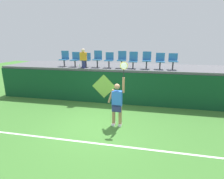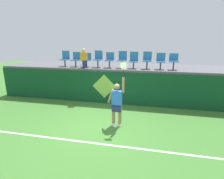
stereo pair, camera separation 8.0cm
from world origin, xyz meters
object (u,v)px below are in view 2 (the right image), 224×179
(tennis_ball, at_px, (120,121))
(stadium_chair_9, at_px, (174,60))
(stadium_chair_6, at_px, (134,60))
(stadium_chair_8, at_px, (161,60))
(stadium_chair_1, at_px, (76,59))
(water_bottle, at_px, (80,66))
(stadium_chair_2, at_px, (87,59))
(stadium_chair_0, at_px, (65,58))
(stadium_chair_3, at_px, (98,58))
(stadium_chair_5, at_px, (122,59))
(spectator_0, at_px, (84,58))
(stadium_chair_4, at_px, (110,59))
(tennis_player, at_px, (117,103))
(stadium_chair_7, at_px, (147,59))

(tennis_ball, xyz_separation_m, stadium_chair_9, (2.24, 2.85, 2.25))
(stadium_chair_6, distance_m, stadium_chair_8, 1.38)
(stadium_chair_1, bearing_deg, water_bottle, -50.12)
(water_bottle, bearing_deg, stadium_chair_6, 11.13)
(stadium_chair_2, distance_m, stadium_chair_9, 4.62)
(stadium_chair_0, relative_size, stadium_chair_3, 0.96)
(stadium_chair_5, bearing_deg, stadium_chair_9, -0.21)
(tennis_ball, distance_m, stadium_chair_2, 4.33)
(water_bottle, xyz_separation_m, stadium_chair_0, (-1.12, 0.55, 0.37))
(stadium_chair_3, bearing_deg, spectator_0, -146.11)
(stadium_chair_5, xyz_separation_m, stadium_chair_9, (2.62, -0.01, -0.03))
(water_bottle, distance_m, spectator_0, 0.48)
(stadium_chair_4, bearing_deg, stadium_chair_8, 0.04)
(stadium_chair_2, height_order, stadium_chair_3, stadium_chair_3)
(stadium_chair_5, bearing_deg, stadium_chair_6, 0.32)
(stadium_chair_1, height_order, stadium_chair_2, stadium_chair_1)
(stadium_chair_2, bearing_deg, stadium_chair_6, 0.28)
(stadium_chair_0, bearing_deg, stadium_chair_8, -0.06)
(stadium_chair_1, relative_size, stadium_chair_5, 0.91)
(water_bottle, relative_size, stadium_chair_8, 0.25)
(water_bottle, bearing_deg, stadium_chair_0, 153.73)
(stadium_chair_4, relative_size, stadium_chair_6, 0.94)
(stadium_chair_1, xyz_separation_m, stadium_chair_6, (3.26, 0.01, 0.02))
(stadium_chair_1, xyz_separation_m, stadium_chair_2, (0.65, -0.01, -0.01))
(tennis_ball, bearing_deg, stadium_chair_8, 60.58)
(tennis_player, relative_size, stadium_chair_2, 3.28)
(stadium_chair_9, bearing_deg, stadium_chair_5, 179.79)
(water_bottle, bearing_deg, stadium_chair_9, 6.39)
(water_bottle, xyz_separation_m, stadium_chair_6, (2.81, 0.55, 0.36))
(stadium_chair_6, xyz_separation_m, spectator_0, (-2.62, -0.45, 0.07))
(stadium_chair_4, relative_size, spectator_0, 0.80)
(stadium_chair_3, distance_m, stadium_chair_6, 1.96)
(tennis_ball, xyz_separation_m, stadium_chair_1, (-3.03, 2.85, 2.23))
(stadium_chair_0, relative_size, stadium_chair_5, 0.97)
(water_bottle, relative_size, stadium_chair_2, 0.27)
(stadium_chair_1, relative_size, stadium_chair_7, 0.92)
(stadium_chair_0, distance_m, stadium_chair_1, 0.66)
(stadium_chair_5, bearing_deg, spectator_0, -167.59)
(tennis_player, height_order, stadium_chair_3, stadium_chair_3)
(tennis_ball, bearing_deg, stadium_chair_7, 72.00)
(tennis_player, bearing_deg, stadium_chair_2, 126.40)
(stadium_chair_1, height_order, stadium_chair_7, stadium_chair_7)
(water_bottle, distance_m, stadium_chair_5, 2.30)
(stadium_chair_1, distance_m, stadium_chair_7, 3.96)
(stadium_chair_1, relative_size, stadium_chair_3, 0.90)
(stadium_chair_3, height_order, stadium_chair_6, stadium_chair_3)
(stadium_chair_2, bearing_deg, stadium_chair_8, 0.08)
(stadium_chair_5, relative_size, stadium_chair_6, 1.03)
(stadium_chair_9, distance_m, spectator_0, 4.65)
(stadium_chair_2, bearing_deg, stadium_chair_9, -0.01)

